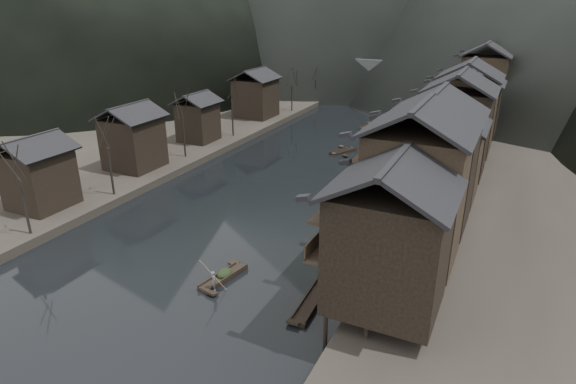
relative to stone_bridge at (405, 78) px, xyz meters
The scene contains 12 objects.
water 72.18m from the stone_bridge, 90.00° to the right, with size 300.00×300.00×0.00m, color black.
left_bank 47.64m from the stone_bridge, 137.56° to the right, with size 40.00×200.00×1.20m, color #2D2823.
stilt_houses 55.63m from the stone_bridge, 71.86° to the right, with size 9.00×67.60×15.07m.
left_houses 55.79m from the stone_bridge, 111.56° to the right, with size 8.10×53.20×8.73m.
bare_trees 55.25m from the stone_bridge, 107.93° to the right, with size 3.98×73.63×7.96m.
moored_sampans 48.92m from the stone_bridge, 75.52° to the right, with size 2.98×68.69×0.47m.
midriver_boats 33.40m from the stone_bridge, 89.56° to the right, with size 3.56×21.30×0.44m.
stone_bridge is the anchor object (origin of this frame).
hero_sampan 78.89m from the stone_bridge, 87.29° to the right, with size 1.95×5.39×0.44m.
cargo_heap 78.62m from the stone_bridge, 87.32° to the right, with size 1.17×1.53×0.70m, color black.
boatman 80.68m from the stone_bridge, 87.12° to the right, with size 0.60×0.40×1.65m, color slate.
bamboo_pole 80.60m from the stone_bridge, 86.98° to the right, with size 0.06×0.06×4.36m, color #8C7A51.
Camera 1 is at (23.30, -34.96, 21.61)m, focal length 30.00 mm.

